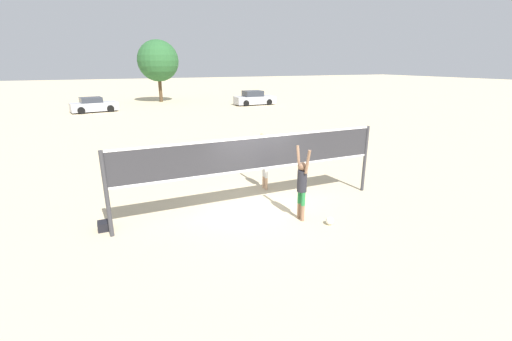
# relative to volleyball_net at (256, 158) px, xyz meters

# --- Properties ---
(ground_plane) EXTENTS (200.00, 200.00, 0.00)m
(ground_plane) POSITION_rel_volleyball_net_xyz_m (0.00, 0.00, -1.68)
(ground_plane) COLOR beige
(volleyball_net) EXTENTS (8.55, 0.11, 2.35)m
(volleyball_net) POSITION_rel_volleyball_net_xyz_m (0.00, 0.00, 0.00)
(volleyball_net) COLOR #38383D
(volleyball_net) RESTS_ON ground_plane
(player_spiker) EXTENTS (0.28, 0.71, 2.18)m
(player_spiker) POSITION_rel_volleyball_net_xyz_m (0.92, -1.18, -0.53)
(player_spiker) COLOR #8C664C
(player_spiker) RESTS_ON ground_plane
(player_blocker) EXTENTS (0.28, 0.69, 2.02)m
(player_blocker) POSITION_rel_volleyball_net_xyz_m (1.07, 1.59, -0.62)
(player_blocker) COLOR tan
(player_blocker) RESTS_ON ground_plane
(volleyball) EXTENTS (0.23, 0.23, 0.23)m
(volleyball) POSITION_rel_volleyball_net_xyz_m (1.50, -1.81, -1.57)
(volleyball) COLOR silver
(volleyball) RESTS_ON ground_plane
(gear_bag) EXTENTS (0.36, 0.36, 0.24)m
(gear_bag) POSITION_rel_volleyball_net_xyz_m (-4.38, 0.46, -1.56)
(gear_bag) COLOR black
(gear_bag) RESTS_ON ground_plane
(parked_car_near) EXTENTS (4.28, 2.42, 1.38)m
(parked_car_near) POSITION_rel_volleyball_net_xyz_m (-4.78, 26.69, -1.06)
(parked_car_near) COLOR #B7B7BC
(parked_car_near) RESTS_ON ground_plane
(parked_car_mid) EXTENTS (4.42, 1.91, 1.53)m
(parked_car_mid) POSITION_rel_volleyball_net_xyz_m (11.31, 25.85, -1.00)
(parked_car_mid) COLOR #B7B7BC
(parked_car_mid) RESTS_ON ground_plane
(tree_left_cluster) EXTENTS (4.64, 4.64, 6.98)m
(tree_left_cluster) POSITION_rel_volleyball_net_xyz_m (2.45, 33.14, 2.96)
(tree_left_cluster) COLOR #4C3823
(tree_left_cluster) RESTS_ON ground_plane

